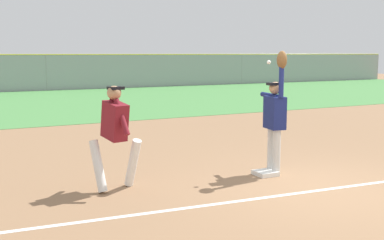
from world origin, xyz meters
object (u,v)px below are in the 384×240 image
(first_base, at_px, (265,173))
(parked_car_tan, at_px, (46,76))
(runner, at_px, (115,130))
(baseball, at_px, (269,62))
(fielder, at_px, (275,114))
(parked_car_red, at_px, (130,75))

(first_base, bearing_deg, parked_car_tan, 87.96)
(first_base, bearing_deg, runner, 172.59)
(baseball, xyz_separation_m, parked_car_tan, (0.86, 26.62, -1.40))
(fielder, relative_size, baseball, 30.81)
(baseball, bearing_deg, fielder, -29.62)
(first_base, bearing_deg, baseball, 45.03)
(baseball, bearing_deg, parked_car_red, 75.44)
(parked_car_red, bearing_deg, fielder, -108.13)
(fielder, bearing_deg, baseball, -20.32)
(fielder, height_order, parked_car_red, fielder)
(first_base, xyz_separation_m, parked_car_tan, (0.95, 26.72, 0.63))
(first_base, xyz_separation_m, baseball, (0.09, 0.09, 2.03))
(first_base, relative_size, runner, 0.22)
(parked_car_tan, relative_size, parked_car_red, 1.02)
(first_base, height_order, baseball, baseball)
(baseball, bearing_deg, runner, 174.72)
(runner, relative_size, baseball, 23.24)
(fielder, xyz_separation_m, parked_car_tan, (0.74, 26.69, -0.45))
(parked_car_red, bearing_deg, parked_car_tan, 176.20)
(runner, bearing_deg, fielder, -18.48)
(runner, distance_m, baseball, 3.05)
(baseball, height_order, parked_car_tan, baseball)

